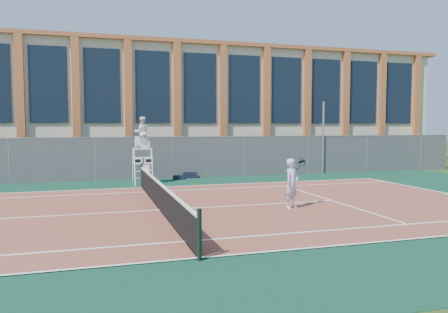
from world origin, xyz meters
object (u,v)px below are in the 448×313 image
object	(u,v)px
umpire_chair	(142,134)
tennis_player	(292,183)
plastic_chair	(145,172)
steel_pole	(323,138)

from	to	relation	value
umpire_chair	tennis_player	distance (m)	9.14
plastic_chair	umpire_chair	bearing A→B (deg)	-106.37
umpire_chair	tennis_player	xyz separation A→B (m)	(4.13, -8.01, -1.52)
steel_pole	umpire_chair	bearing A→B (deg)	-171.23
steel_pole	plastic_chair	xyz separation A→B (m)	(-10.52, -0.91, -1.63)
plastic_chair	tennis_player	distance (m)	9.60
plastic_chair	tennis_player	xyz separation A→B (m)	(3.91, -8.76, 0.38)
plastic_chair	tennis_player	bearing A→B (deg)	-65.94
umpire_chair	plastic_chair	xyz separation A→B (m)	(0.22, 0.74, -1.91)
steel_pole	umpire_chair	size ratio (longest dim) A/B	1.29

